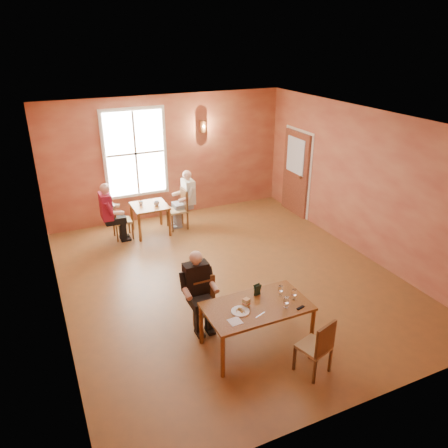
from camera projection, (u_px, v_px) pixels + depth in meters
name	position (u px, v px, depth m)	size (l,w,h in m)	color
ground	(228.00, 278.00, 8.37)	(6.00, 7.00, 0.01)	brown
wall_back	(168.00, 157.00, 10.67)	(6.00, 0.04, 3.00)	brown
wall_front	(362.00, 310.00, 4.86)	(6.00, 0.04, 3.00)	brown
wall_left	(50.00, 235.00, 6.62)	(0.04, 7.00, 3.00)	brown
wall_right	(361.00, 183.00, 8.91)	(0.04, 7.00, 3.00)	brown
ceiling	(229.00, 120.00, 7.15)	(6.00, 7.00, 0.04)	white
window	(135.00, 153.00, 10.24)	(1.36, 0.10, 1.96)	white
door	(295.00, 173.00, 10.98)	(0.12, 1.04, 2.10)	maroon
wall_sconce	(203.00, 126.00, 10.64)	(0.16, 0.16, 0.28)	brown
main_table	(256.00, 326.00, 6.44)	(1.52, 0.86, 0.71)	brown
chair_diner_main	(208.00, 306.00, 6.76)	(0.38, 0.38, 0.86)	brown
diner_main	(209.00, 297.00, 6.66)	(0.50, 0.50, 1.25)	#2D1F19
chair_empty	(314.00, 346.00, 5.92)	(0.38, 0.38, 0.87)	#4A2D18
plate_food	(240.00, 311.00, 6.15)	(0.26, 0.26, 0.03)	white
sandwich	(246.00, 303.00, 6.25)	(0.09, 0.08, 0.11)	tan
goblet_a	(281.00, 290.00, 6.50)	(0.07, 0.07, 0.17)	white
goblet_b	(294.00, 294.00, 6.40)	(0.07, 0.07, 0.19)	white
goblet_c	(286.00, 302.00, 6.21)	(0.07, 0.07, 0.18)	white
menu_stand	(257.00, 290.00, 6.51)	(0.11, 0.05, 0.18)	black
knife	(260.00, 315.00, 6.09)	(0.19, 0.02, 0.00)	silver
napkin	(235.00, 321.00, 5.94)	(0.17, 0.17, 0.01)	white
sunglasses	(300.00, 308.00, 6.23)	(0.13, 0.04, 0.02)	black
second_table	(151.00, 219.00, 10.11)	(0.78, 0.78, 0.69)	brown
chair_diner_white	(177.00, 209.00, 10.30)	(0.42, 0.42, 0.95)	brown
diner_white	(178.00, 202.00, 10.24)	(0.53, 0.53, 1.32)	white
chair_diner_maroon	(122.00, 220.00, 9.82)	(0.39, 0.39, 0.87)	brown
diner_maroon	(120.00, 211.00, 9.72)	(0.53, 0.53, 1.33)	#4D1116
cup_a	(157.00, 203.00, 9.93)	(0.13, 0.13, 0.10)	white
cup_b	(141.00, 203.00, 9.96)	(0.09, 0.09, 0.09)	silver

